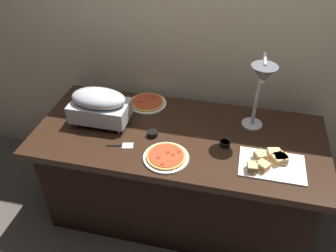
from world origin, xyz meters
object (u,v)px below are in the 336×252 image
Objects in this scene: sauce_cup_near at (225,143)px; sauce_cup_far at (152,134)px; serving_spatula at (121,146)px; chafing_dish at (99,105)px; pizza_plate_front at (148,103)px; pizza_plate_center at (166,157)px; heat_lamp at (262,81)px; sandwich_platter at (271,162)px.

sauce_cup_far is (-0.47, -0.01, 0.00)m from sauce_cup_near.
chafing_dish is at bearing 135.84° from serving_spatula.
pizza_plate_front is 0.69m from sauce_cup_near.
pizza_plate_front is at bearing 110.65° from sauce_cup_far.
sauce_cup_near is at bearing 31.06° from pizza_plate_center.
heat_lamp is 1.41× the size of sandwich_platter.
heat_lamp is 0.48m from sandwich_platter.
heat_lamp is at bearing -15.80° from pizza_plate_front.
pizza_plate_center is 1.60× the size of serving_spatula.
sandwich_platter is at bearing -64.03° from heat_lamp.
serving_spatula is (-0.30, 0.05, -0.01)m from pizza_plate_center.
pizza_plate_front is (0.24, 0.29, -0.13)m from chafing_dish.
sauce_cup_near is 0.39× the size of serving_spatula.
pizza_plate_front is at bearing 152.42° from sandwich_platter.
heat_lamp reaches higher than pizza_plate_center.
heat_lamp is 0.45m from sauce_cup_near.
sandwich_platter is 0.91m from serving_spatula.
pizza_plate_front is 1.61× the size of serving_spatula.
sauce_cup_far is (0.13, -0.35, 0.01)m from pizza_plate_front.
chafing_dish reaches higher than pizza_plate_center.
serving_spatula is at bearing -166.52° from sauce_cup_near.
chafing_dish is 0.40m from pizza_plate_front.
pizza_plate_center is 0.39m from sauce_cup_near.
pizza_plate_center is at bearing -146.38° from heat_lamp.
sauce_cup_near is 0.47m from sauce_cup_far.
serving_spatula is at bearing -177.84° from sandwich_platter.
sandwich_platter is 5.56× the size of sauce_cup_far.
heat_lamp is 1.92× the size of pizza_plate_front.
pizza_plate_front is 0.60m from pizza_plate_center.
pizza_plate_front is (-0.76, 0.21, -0.40)m from heat_lamp.
pizza_plate_center is at bearing -9.11° from serving_spatula.
serving_spatula is (-0.17, -0.14, -0.02)m from sauce_cup_far.
sandwich_platter is 0.75m from sauce_cup_far.
sauce_cup_near is at bearing -29.54° from pizza_plate_front.
pizza_plate_front and pizza_plate_center have the same top height.
pizza_plate_front is 4.08× the size of sauce_cup_far.
heat_lamp is at bearing 33.62° from pizza_plate_center.
heat_lamp is 7.93× the size of sauce_cup_near.
chafing_dish is 5.63× the size of sauce_cup_far.
heat_lamp is 7.84× the size of sauce_cup_far.
pizza_plate_center is 4.11× the size of sauce_cup_near.
sauce_cup_near is at bearing 13.48° from serving_spatula.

